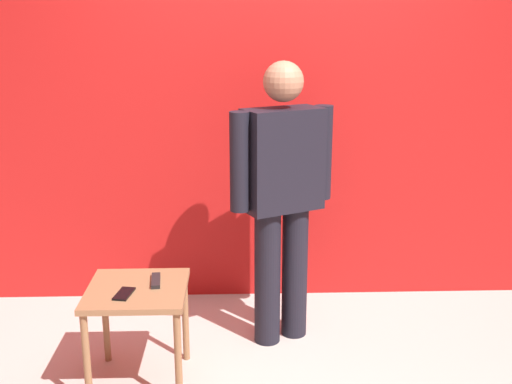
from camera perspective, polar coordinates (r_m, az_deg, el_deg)
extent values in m
cube|color=red|center=(4.00, 1.97, 8.38)|extent=(4.59, 0.12, 2.64)
cylinder|color=black|center=(3.55, 1.07, -7.98)|extent=(0.20, 0.20, 0.80)
cylinder|color=black|center=(3.64, 3.63, -7.43)|extent=(0.20, 0.20, 0.80)
cube|color=black|center=(3.38, 2.49, 3.03)|extent=(0.49, 0.39, 0.57)
cube|color=red|center=(3.47, 1.55, 3.85)|extent=(0.11, 0.06, 0.48)
cube|color=#B2333D|center=(3.48, 1.49, 3.59)|extent=(0.04, 0.03, 0.43)
cylinder|color=black|center=(3.26, -1.54, 2.81)|extent=(0.14, 0.14, 0.54)
cylinder|color=black|center=(3.52, 6.24, 3.68)|extent=(0.14, 0.14, 0.54)
sphere|color=#A87A5B|center=(3.32, 2.58, 10.27)|extent=(0.22, 0.22, 0.22)
cube|color=olive|center=(3.16, -11.07, -9.00)|extent=(0.50, 0.50, 0.03)
cylinder|color=olive|center=(3.14, -15.52, -15.01)|extent=(0.04, 0.04, 0.50)
cylinder|color=olive|center=(3.07, -7.27, -15.29)|extent=(0.04, 0.04, 0.50)
cylinder|color=olive|center=(3.51, -13.88, -11.44)|extent=(0.04, 0.04, 0.50)
cylinder|color=olive|center=(3.45, -6.61, -11.59)|extent=(0.04, 0.04, 0.50)
cube|color=black|center=(3.09, -12.22, -9.27)|extent=(0.09, 0.15, 0.01)
cube|color=black|center=(3.20, -9.34, -8.16)|extent=(0.06, 0.17, 0.02)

